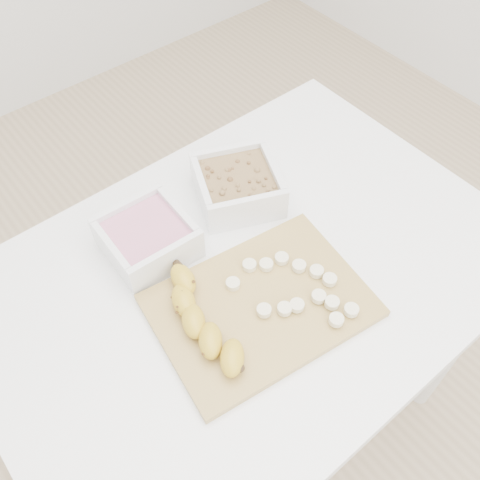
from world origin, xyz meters
TOP-DOWN VIEW (x-y plane):
  - ground at (0.00, 0.00)m, footprint 3.50×3.50m
  - table at (0.00, 0.00)m, footprint 1.00×0.70m
  - bowl_yogurt at (-0.12, 0.16)m, footprint 0.16×0.16m
  - bowl_granola at (0.10, 0.15)m, footprint 0.21×0.21m
  - cutting_board at (-0.04, -0.07)m, footprint 0.40×0.31m
  - banana at (-0.14, -0.05)m, footprint 0.14×0.23m
  - banana_slices at (0.03, -0.09)m, footprint 0.16×0.21m

SIDE VIEW (x-z plane):
  - ground at x=0.00m, z-range 0.00..0.00m
  - table at x=0.00m, z-range 0.28..1.03m
  - cutting_board at x=-0.04m, z-range 0.75..0.76m
  - banana_slices at x=0.03m, z-range 0.77..0.78m
  - banana at x=-0.14m, z-range 0.77..0.80m
  - bowl_yogurt at x=-0.12m, z-range 0.75..0.82m
  - bowl_granola at x=0.10m, z-range 0.75..0.83m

